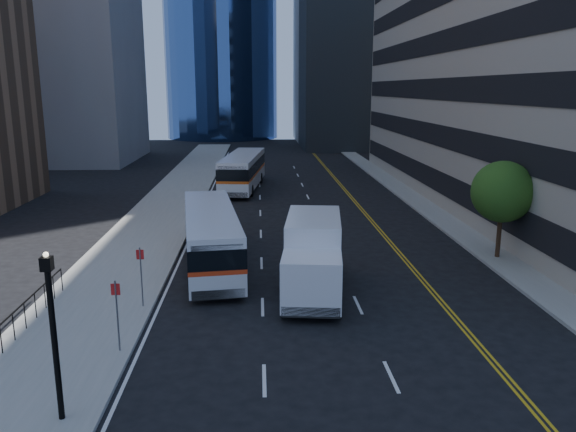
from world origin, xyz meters
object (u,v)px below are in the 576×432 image
object	(u,v)px
lamp_post	(53,330)
street_tree	(503,192)
bus_front	(211,236)
box_truck	(313,256)
bus_rear	(243,170)

from	to	relation	value
lamp_post	street_tree	bearing A→B (deg)	37.87
bus_front	box_truck	distance (m)	6.36
street_tree	box_truck	bearing A→B (deg)	-156.38
street_tree	bus_front	size ratio (longest dim) A/B	0.45
street_tree	bus_front	distance (m)	15.19
bus_rear	box_truck	world-z (taller)	box_truck
bus_rear	lamp_post	bearing A→B (deg)	-89.61
bus_front	bus_rear	bearing A→B (deg)	79.80
street_tree	lamp_post	xyz separation A→B (m)	(-18.00, -14.00, -0.92)
bus_rear	box_truck	bearing A→B (deg)	-75.32
bus_front	box_truck	size ratio (longest dim) A/B	1.61
street_tree	lamp_post	distance (m)	22.82
bus_front	lamp_post	bearing A→B (deg)	-109.63
street_tree	lamp_post	bearing A→B (deg)	-142.13
street_tree	box_truck	xyz separation A→B (m)	(-10.26, -4.49, -1.91)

